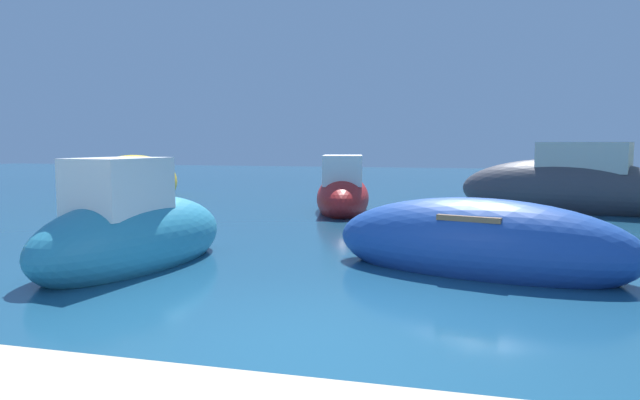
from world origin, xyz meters
name	(u,v)px	position (x,y,z in m)	size (l,w,h in m)	color
ground	(305,340)	(0.00, 0.00, 0.00)	(80.00, 80.00, 0.00)	navy
moored_boat_0	(478,245)	(1.73, 3.66, 0.41)	(4.90, 2.79, 1.46)	#1E479E
moored_boat_1	(343,194)	(-1.93, 10.79, 0.49)	(2.31, 4.67, 1.92)	#B21E1E
moored_boat_3	(132,185)	(-9.34, 11.63, 0.56)	(3.03, 6.18, 2.01)	gold
moored_boat_4	(133,234)	(-3.63, 2.68, 0.51)	(2.26, 4.22, 2.07)	teal
moored_boat_5	(566,188)	(4.36, 12.60, 0.64)	(6.47, 4.07, 2.43)	#3F3F47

